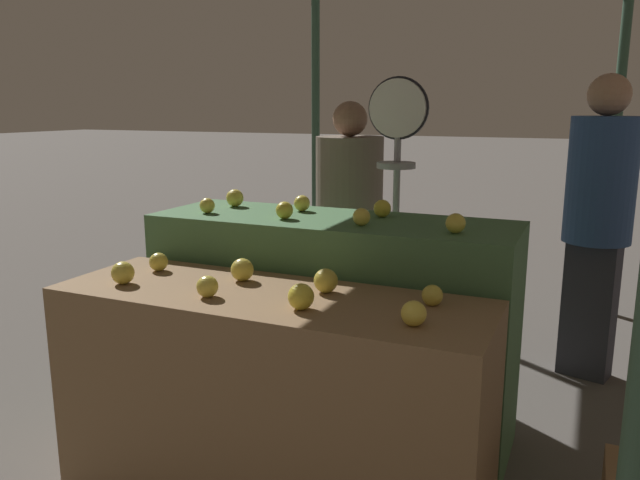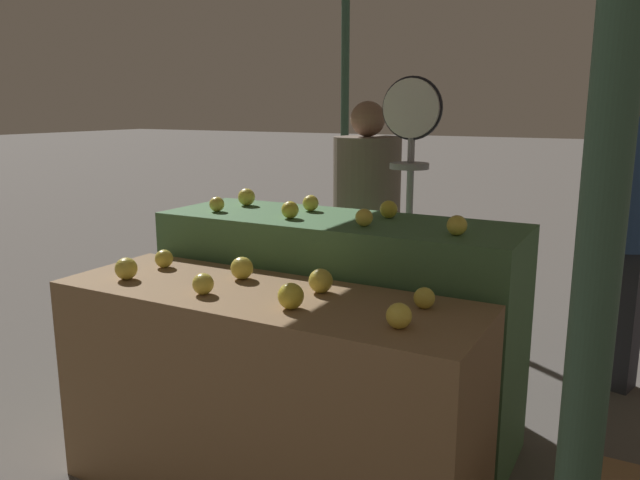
# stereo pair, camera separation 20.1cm
# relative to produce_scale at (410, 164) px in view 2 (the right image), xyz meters

# --- Properties ---
(display_counter_front) EXTENTS (1.63, 0.55, 0.84)m
(display_counter_front) POSITION_rel_produce_scale_xyz_m (-0.12, -1.18, -0.80)
(display_counter_front) COLOR olive
(display_counter_front) RESTS_ON ground_plane
(display_counter_back) EXTENTS (1.63, 0.55, 1.02)m
(display_counter_back) POSITION_rel_produce_scale_xyz_m (-0.12, -0.58, -0.71)
(display_counter_back) COLOR #4C7A4C
(display_counter_back) RESTS_ON ground_plane
(apple_front_0) EXTENTS (0.09, 0.09, 0.09)m
(apple_front_0) POSITION_rel_produce_scale_xyz_m (-0.69, -1.29, -0.34)
(apple_front_0) COLOR gold
(apple_front_0) RESTS_ON display_counter_front
(apple_front_1) EXTENTS (0.08, 0.08, 0.08)m
(apple_front_1) POSITION_rel_produce_scale_xyz_m (-0.30, -1.30, -0.35)
(apple_front_1) COLOR gold
(apple_front_1) RESTS_ON display_counter_front
(apple_front_2) EXTENTS (0.09, 0.09, 0.09)m
(apple_front_2) POSITION_rel_produce_scale_xyz_m (0.07, -1.29, -0.34)
(apple_front_2) COLOR gold
(apple_front_2) RESTS_ON display_counter_front
(apple_front_3) EXTENTS (0.08, 0.08, 0.08)m
(apple_front_3) POSITION_rel_produce_scale_xyz_m (0.46, -1.29, -0.35)
(apple_front_3) COLOR yellow
(apple_front_3) RESTS_ON display_counter_front
(apple_front_4) EXTENTS (0.08, 0.08, 0.08)m
(apple_front_4) POSITION_rel_produce_scale_xyz_m (-0.69, -1.07, -0.35)
(apple_front_4) COLOR gold
(apple_front_4) RESTS_ON display_counter_front
(apple_front_5) EXTENTS (0.09, 0.09, 0.09)m
(apple_front_5) POSITION_rel_produce_scale_xyz_m (-0.29, -1.06, -0.34)
(apple_front_5) COLOR gold
(apple_front_5) RESTS_ON display_counter_front
(apple_front_6) EXTENTS (0.09, 0.09, 0.09)m
(apple_front_6) POSITION_rel_produce_scale_xyz_m (0.07, -1.07, -0.34)
(apple_front_6) COLOR gold
(apple_front_6) RESTS_ON display_counter_front
(apple_front_7) EXTENTS (0.07, 0.07, 0.07)m
(apple_front_7) POSITION_rel_produce_scale_xyz_m (0.46, -1.07, -0.35)
(apple_front_7) COLOR gold
(apple_front_7) RESTS_ON display_counter_front
(apple_back_0) EXTENTS (0.07, 0.07, 0.07)m
(apple_back_0) POSITION_rel_produce_scale_xyz_m (-0.70, -0.69, -0.17)
(apple_back_0) COLOR yellow
(apple_back_0) RESTS_ON display_counter_back
(apple_back_1) EXTENTS (0.08, 0.08, 0.08)m
(apple_back_1) POSITION_rel_produce_scale_xyz_m (-0.30, -0.69, -0.16)
(apple_back_1) COLOR gold
(apple_back_1) RESTS_ON display_counter_back
(apple_back_2) EXTENTS (0.07, 0.07, 0.07)m
(apple_back_2) POSITION_rel_produce_scale_xyz_m (0.07, -0.70, -0.16)
(apple_back_2) COLOR yellow
(apple_back_2) RESTS_ON display_counter_back
(apple_back_3) EXTENTS (0.08, 0.08, 0.08)m
(apple_back_3) POSITION_rel_produce_scale_xyz_m (0.46, -0.69, -0.16)
(apple_back_3) COLOR yellow
(apple_back_3) RESTS_ON display_counter_back
(apple_back_4) EXTENTS (0.09, 0.09, 0.09)m
(apple_back_4) POSITION_rel_produce_scale_xyz_m (-0.68, -0.47, -0.16)
(apple_back_4) COLOR yellow
(apple_back_4) RESTS_ON display_counter_back
(apple_back_5) EXTENTS (0.08, 0.08, 0.08)m
(apple_back_5) POSITION_rel_produce_scale_xyz_m (-0.32, -0.47, -0.16)
(apple_back_5) COLOR yellow
(apple_back_5) RESTS_ON display_counter_back
(apple_back_6) EXTENTS (0.08, 0.08, 0.08)m
(apple_back_6) POSITION_rel_produce_scale_xyz_m (0.08, -0.47, -0.16)
(apple_back_6) COLOR gold
(apple_back_6) RESTS_ON display_counter_back
(produce_scale) EXTENTS (0.32, 0.20, 1.66)m
(produce_scale) POSITION_rel_produce_scale_xyz_m (0.00, 0.00, 0.00)
(produce_scale) COLOR #99999E
(produce_scale) RESTS_ON ground_plane
(person_vendor_at_scale) EXTENTS (0.45, 0.45, 1.54)m
(person_vendor_at_scale) POSITION_rel_produce_scale_xyz_m (-0.38, 0.32, -0.35)
(person_vendor_at_scale) COLOR #2D2D38
(person_vendor_at_scale) RESTS_ON ground_plane
(person_customer_left) EXTENTS (0.44, 0.44, 1.68)m
(person_customer_left) POSITION_rel_produce_scale_xyz_m (0.97, 0.57, -0.25)
(person_customer_left) COLOR #2D2D38
(person_customer_left) RESTS_ON ground_plane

